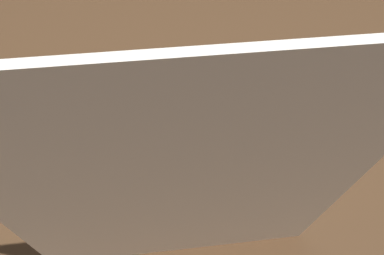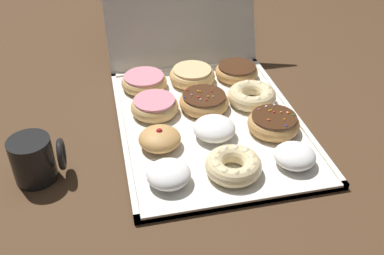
% 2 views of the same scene
% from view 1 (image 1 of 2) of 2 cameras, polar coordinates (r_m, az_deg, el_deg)
% --- Properties ---
extents(ground_plane, '(3.00, 3.00, 0.00)m').
position_cam_1_polar(ground_plane, '(0.91, -3.54, -1.31)').
color(ground_plane, '#4C331E').
extents(donut_box, '(0.41, 0.53, 0.01)m').
position_cam_1_polar(donut_box, '(0.91, -3.55, -1.07)').
color(donut_box, silver).
rests_on(donut_box, ground).
extents(box_lid_open, '(0.41, 0.18, 0.49)m').
position_cam_1_polar(box_lid_open, '(0.49, -1.17, -9.07)').
color(box_lid_open, silver).
rests_on(box_lid_open, ground).
extents(powdered_filled_donut_0, '(0.09, 0.09, 0.04)m').
position_cam_1_polar(powdered_filled_donut_0, '(1.04, 2.62, 7.27)').
color(powdered_filled_donut_0, white).
rests_on(powdered_filled_donut_0, donut_box).
extents(cruller_donut_1, '(0.11, 0.11, 0.04)m').
position_cam_1_polar(cruller_donut_1, '(1.03, -4.42, 6.79)').
color(cruller_donut_1, beige).
rests_on(cruller_donut_1, donut_box).
extents(powdered_filled_donut_2, '(0.08, 0.08, 0.04)m').
position_cam_1_polar(powdered_filled_donut_2, '(1.04, -11.55, 6.13)').
color(powdered_filled_donut_2, white).
rests_on(powdered_filled_donut_2, donut_box).
extents(jelly_filled_donut_3, '(0.09, 0.09, 0.05)m').
position_cam_1_polar(jelly_filled_donut_3, '(0.95, 3.65, 3.42)').
color(jelly_filled_donut_3, tan).
rests_on(jelly_filled_donut_3, donut_box).
extents(powdered_filled_donut_4, '(0.09, 0.09, 0.04)m').
position_cam_1_polar(powdered_filled_donut_4, '(0.93, -3.59, 2.47)').
color(powdered_filled_donut_4, white).
rests_on(powdered_filled_donut_4, donut_box).
extents(sprinkle_donut_5, '(0.12, 0.12, 0.04)m').
position_cam_1_polar(sprinkle_donut_5, '(0.94, -11.71, 2.01)').
color(sprinkle_donut_5, tan).
rests_on(sprinkle_donut_5, donut_box).
extents(pink_frosted_donut_6, '(0.11, 0.11, 0.04)m').
position_cam_1_polar(pink_frosted_donut_6, '(0.86, 4.58, -1.97)').
color(pink_frosted_donut_6, '#E5B770').
rests_on(pink_frosted_donut_6, donut_box).
extents(sprinkle_donut_7, '(0.12, 0.12, 0.04)m').
position_cam_1_polar(sprinkle_donut_7, '(0.85, -3.02, -2.47)').
color(sprinkle_donut_7, tan).
rests_on(sprinkle_donut_7, donut_box).
extents(cruller_donut_8, '(0.12, 0.12, 0.04)m').
position_cam_1_polar(cruller_donut_8, '(0.85, -11.30, -3.07)').
color(cruller_donut_8, beige).
rests_on(cruller_donut_8, donut_box).
extents(pink_frosted_donut_9, '(0.12, 0.12, 0.04)m').
position_cam_1_polar(pink_frosted_donut_9, '(0.78, 6.87, -8.13)').
color(pink_frosted_donut_9, '#E5B770').
rests_on(pink_frosted_donut_9, donut_box).
extents(glazed_ring_donut_10, '(0.12, 0.12, 0.04)m').
position_cam_1_polar(glazed_ring_donut_10, '(0.76, -2.63, -9.17)').
color(glazed_ring_donut_10, '#E5B770').
rests_on(glazed_ring_donut_10, donut_box).
extents(chocolate_frosted_donut_11, '(0.11, 0.11, 0.04)m').
position_cam_1_polar(chocolate_frosted_donut_11, '(0.77, -11.57, -9.93)').
color(chocolate_frosted_donut_11, tan).
rests_on(chocolate_frosted_donut_11, donut_box).
extents(coffee_mug, '(0.10, 0.08, 0.09)m').
position_cam_1_polar(coffee_mug, '(1.04, 17.02, 6.26)').
color(coffee_mug, black).
rests_on(coffee_mug, ground).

